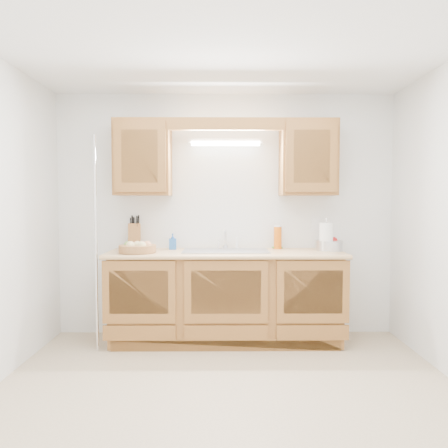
{
  "coord_description": "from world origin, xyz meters",
  "views": [
    {
      "loc": [
        -0.05,
        -3.08,
        1.39
      ],
      "look_at": [
        -0.02,
        0.85,
        1.19
      ],
      "focal_mm": 35.0,
      "sensor_mm": 36.0,
      "label": 1
    }
  ],
  "objects_px": {
    "knife_block": "(134,236)",
    "paper_towel": "(326,237)",
    "apple_bowl": "(329,245)",
    "fruit_basket": "(137,248)"
  },
  "relations": [
    {
      "from": "fruit_basket",
      "to": "apple_bowl",
      "type": "xyz_separation_m",
      "value": [
        1.88,
        0.16,
        0.01
      ]
    },
    {
      "from": "apple_bowl",
      "to": "paper_towel",
      "type": "bearing_deg",
      "value": -130.24
    },
    {
      "from": "knife_block",
      "to": "paper_towel",
      "type": "height_order",
      "value": "knife_block"
    },
    {
      "from": "fruit_basket",
      "to": "paper_towel",
      "type": "xyz_separation_m",
      "value": [
        1.83,
        0.1,
        0.09
      ]
    },
    {
      "from": "paper_towel",
      "to": "apple_bowl",
      "type": "distance_m",
      "value": 0.1
    },
    {
      "from": "paper_towel",
      "to": "apple_bowl",
      "type": "bearing_deg",
      "value": 49.76
    },
    {
      "from": "knife_block",
      "to": "paper_towel",
      "type": "distance_m",
      "value": 1.94
    },
    {
      "from": "knife_block",
      "to": "apple_bowl",
      "type": "distance_m",
      "value": 1.98
    },
    {
      "from": "fruit_basket",
      "to": "apple_bowl",
      "type": "height_order",
      "value": "apple_bowl"
    },
    {
      "from": "knife_block",
      "to": "apple_bowl",
      "type": "relative_size",
      "value": 1.11
    }
  ]
}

